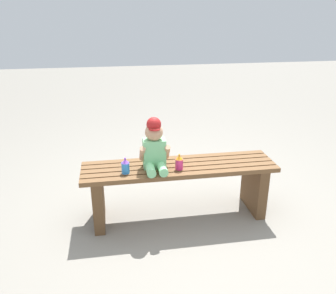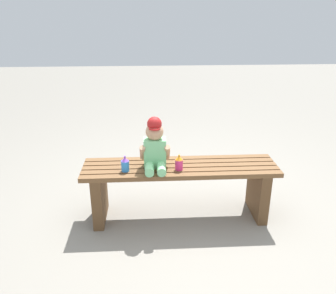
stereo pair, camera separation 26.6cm
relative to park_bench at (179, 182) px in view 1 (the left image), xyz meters
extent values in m
plane|color=gray|center=(0.00, 0.00, -0.30)|extent=(16.00, 16.00, 0.00)
cube|color=brown|center=(0.00, -0.16, 0.14)|extent=(1.54, 0.06, 0.04)
cube|color=brown|center=(0.00, -0.08, 0.14)|extent=(1.54, 0.06, 0.04)
cube|color=brown|center=(0.00, 0.00, 0.14)|extent=(1.54, 0.06, 0.04)
cube|color=brown|center=(0.00, 0.08, 0.14)|extent=(1.54, 0.06, 0.04)
cube|color=brown|center=(0.00, 0.16, 0.14)|extent=(1.54, 0.06, 0.04)
cube|color=brown|center=(-0.65, 0.00, -0.09)|extent=(0.08, 0.38, 0.42)
cube|color=brown|center=(0.65, 0.00, -0.09)|extent=(0.08, 0.38, 0.42)
cube|color=#7FCC8C|center=(-0.20, 0.00, 0.27)|extent=(0.17, 0.12, 0.23)
sphere|color=tan|center=(-0.20, 0.00, 0.44)|extent=(0.14, 0.14, 0.14)
cylinder|color=#B21E1E|center=(-0.20, -0.03, 0.48)|extent=(0.09, 0.09, 0.01)
sphere|color=#B21E1E|center=(-0.20, 0.00, 0.50)|extent=(0.11, 0.11, 0.11)
cylinder|color=#85D693|center=(-0.24, -0.12, 0.19)|extent=(0.07, 0.16, 0.07)
cylinder|color=#85D693|center=(-0.15, -0.12, 0.19)|extent=(0.07, 0.16, 0.07)
cylinder|color=tan|center=(-0.29, -0.03, 0.28)|extent=(0.04, 0.12, 0.14)
cylinder|color=tan|center=(-0.10, -0.03, 0.28)|extent=(0.04, 0.12, 0.14)
cylinder|color=#338CE5|center=(-0.43, -0.07, 0.20)|extent=(0.06, 0.06, 0.08)
cone|color=#8C4CCC|center=(-0.43, -0.07, 0.25)|extent=(0.06, 0.06, 0.03)
cylinder|color=#8C4CCC|center=(-0.43, -0.07, 0.27)|extent=(0.01, 0.01, 0.02)
cylinder|color=#E5337F|center=(-0.02, -0.07, 0.20)|extent=(0.06, 0.06, 0.08)
cone|color=orange|center=(-0.02, -0.07, 0.25)|extent=(0.06, 0.06, 0.03)
cylinder|color=orange|center=(-0.02, -0.07, 0.27)|extent=(0.01, 0.01, 0.02)
camera|label=1|loc=(-0.51, -2.49, 1.32)|focal=37.75mm
camera|label=2|loc=(-0.24, -2.52, 1.32)|focal=37.75mm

